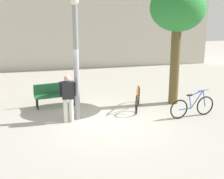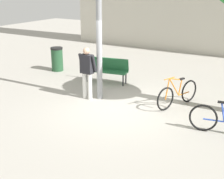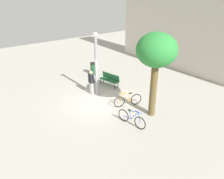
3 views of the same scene
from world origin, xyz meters
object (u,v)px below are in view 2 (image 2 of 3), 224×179
at_px(lamppost, 99,27).
at_px(bicycle_orange, 177,94).
at_px(person_by_lamppost, 87,70).
at_px(park_bench, 107,68).
at_px(trash_bin, 57,59).

bearing_deg(lamppost, bicycle_orange, 15.59).
bearing_deg(person_by_lamppost, bicycle_orange, 17.95).
xyz_separation_m(park_bench, bicycle_orange, (3.12, -0.96, -0.16)).
relative_size(lamppost, bicycle_orange, 2.44).
height_order(park_bench, bicycle_orange, bicycle_orange).
xyz_separation_m(lamppost, person_by_lamppost, (-0.33, -0.21, -1.32)).
relative_size(bicycle_orange, trash_bin, 1.73).
relative_size(lamppost, person_by_lamppost, 2.52).
relative_size(lamppost, trash_bin, 4.22).
bearing_deg(bicycle_orange, park_bench, 162.84).
xyz_separation_m(lamppost, park_bench, (-0.75, 1.62, -1.74)).
bearing_deg(park_bench, person_by_lamppost, -77.35).
bearing_deg(trash_bin, person_by_lamppost, -34.73).
distance_m(park_bench, trash_bin, 2.69).
bearing_deg(trash_bin, bicycle_orange, -12.30).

